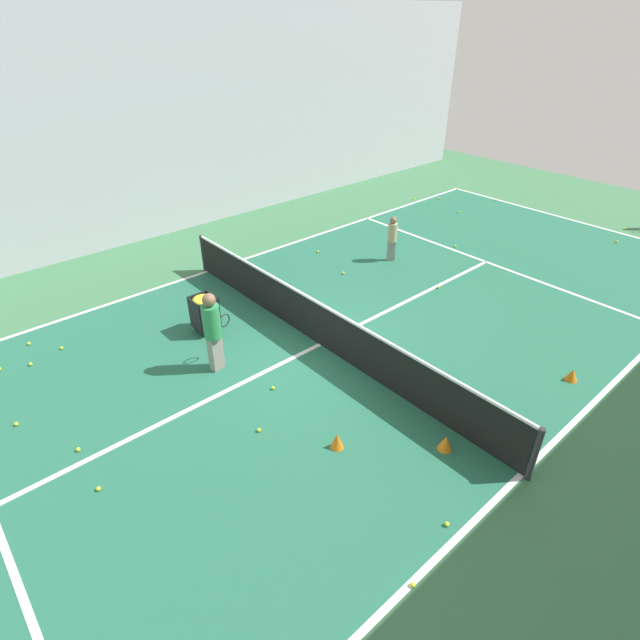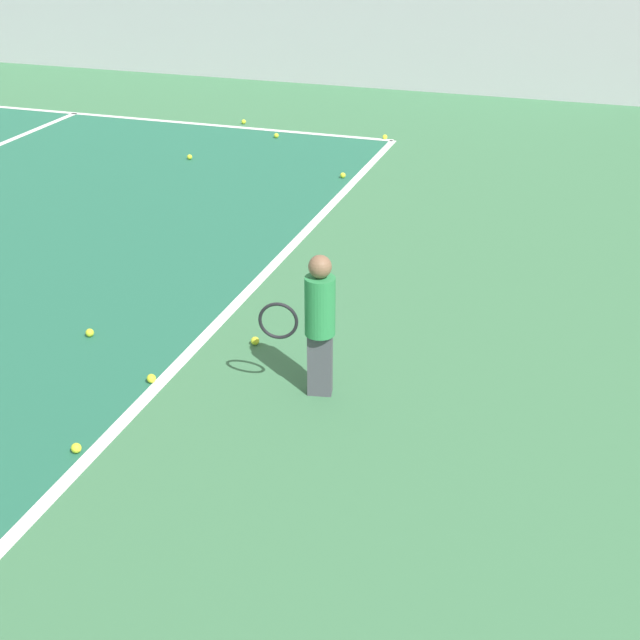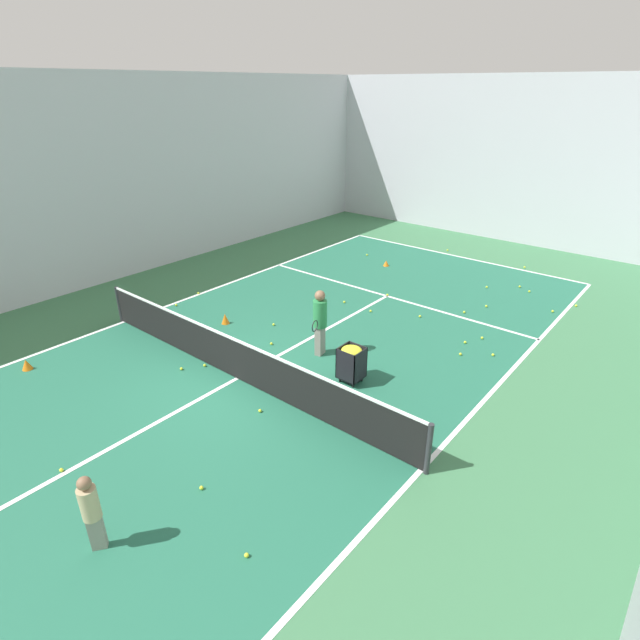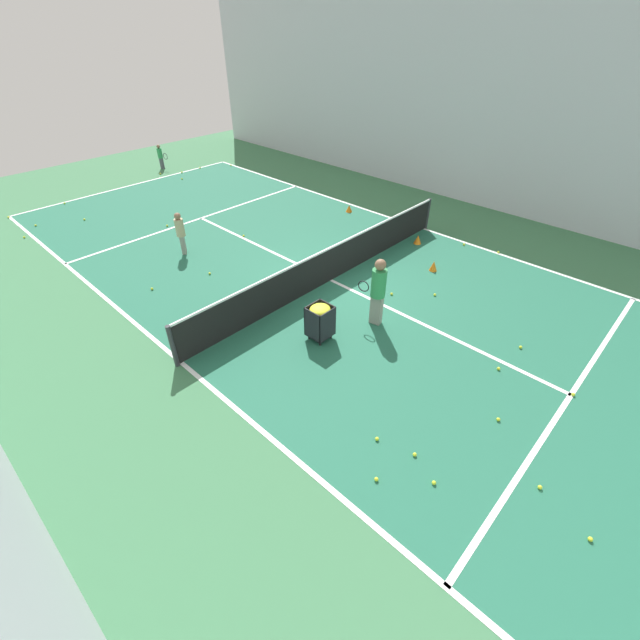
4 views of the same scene
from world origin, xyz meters
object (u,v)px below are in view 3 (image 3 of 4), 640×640
tennis_net (236,358)px  coach_at_net (320,319)px  training_cone_0 (27,365)px  training_cone_1 (225,319)px  ball_cart (352,358)px  child_midcourt (91,508)px

tennis_net → coach_at_net: size_ratio=5.75×
tennis_net → training_cone_0: (-4.14, -2.87, -0.41)m
tennis_net → training_cone_0: 5.06m
training_cone_1 → training_cone_0: bearing=-110.3°
tennis_net → coach_at_net: (0.73, 2.10, 0.44)m
coach_at_net → training_cone_1: (-3.17, -0.34, -0.83)m
ball_cart → child_midcourt: bearing=-91.7°
training_cone_1 → ball_cart: bearing=-2.6°
tennis_net → ball_cart: tennis_net is taller
tennis_net → ball_cart: 2.60m
ball_cart → tennis_net: bearing=-143.3°
tennis_net → ball_cart: bearing=36.7°
tennis_net → ball_cart: size_ratio=11.13×
ball_cart → training_cone_1: 4.55m
coach_at_net → training_cone_0: coach_at_net is taller
tennis_net → child_midcourt: (1.91, -4.38, 0.21)m
training_cone_0 → child_midcourt: bearing=-14.0°
coach_at_net → ball_cart: size_ratio=1.94×
tennis_net → training_cone_1: size_ratio=33.12×
child_midcourt → training_cone_0: 6.27m
coach_at_net → child_midcourt: (1.17, -6.48, -0.23)m
tennis_net → coach_at_net: bearing=70.7°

